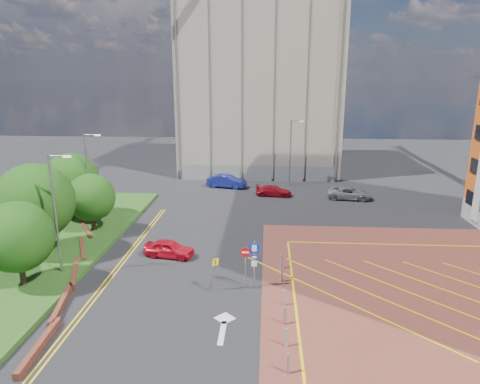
# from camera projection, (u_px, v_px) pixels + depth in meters

# --- Properties ---
(ground) EXTENTS (140.00, 140.00, 0.00)m
(ground) POSITION_uv_depth(u_px,v_px,m) (245.00, 296.00, 26.18)
(ground) COLOR black
(ground) RESTS_ON ground
(grass_bed) EXTENTS (14.00, 32.00, 0.30)m
(grass_bed) POSITION_uv_depth(u_px,v_px,m) (17.00, 248.00, 33.04)
(grass_bed) COLOR #284917
(grass_bed) RESTS_ON ground
(retaining_wall) EXTENTS (6.06, 20.33, 0.40)m
(retaining_wall) POSITION_uv_depth(u_px,v_px,m) (72.00, 273.00, 28.78)
(retaining_wall) COLOR brown
(retaining_wall) RESTS_ON ground
(tree_a) EXTENTS (4.40, 4.40, 5.41)m
(tree_a) POSITION_uv_depth(u_px,v_px,m) (17.00, 237.00, 26.13)
(tree_a) COLOR #3D2B1C
(tree_a) RESTS_ON grass_bed
(tree_b) EXTENTS (5.60, 5.60, 6.74)m
(tree_b) POSITION_uv_depth(u_px,v_px,m) (35.00, 202.00, 30.85)
(tree_b) COLOR #3D2B1C
(tree_b) RESTS_ON grass_bed
(tree_c) EXTENTS (4.00, 4.00, 4.90)m
(tree_c) POSITION_uv_depth(u_px,v_px,m) (91.00, 197.00, 35.82)
(tree_c) COLOR #3D2B1C
(tree_c) RESTS_ON grass_bed
(tree_d) EXTENTS (5.00, 5.00, 6.08)m
(tree_d) POSITION_uv_depth(u_px,v_px,m) (71.00, 181.00, 38.72)
(tree_d) COLOR #3D2B1C
(tree_d) RESTS_ON grass_bed
(lamp_left_near) EXTENTS (1.53, 0.16, 8.00)m
(lamp_left_near) POSITION_uv_depth(u_px,v_px,m) (56.00, 210.00, 27.66)
(lamp_left_near) COLOR #9EA0A8
(lamp_left_near) RESTS_ON grass_bed
(lamp_left_far) EXTENTS (1.53, 0.16, 8.00)m
(lamp_left_far) POSITION_uv_depth(u_px,v_px,m) (88.00, 175.00, 37.42)
(lamp_left_far) COLOR #9EA0A8
(lamp_left_far) RESTS_ON grass_bed
(lamp_back) EXTENTS (1.53, 0.16, 8.00)m
(lamp_back) POSITION_uv_depth(u_px,v_px,m) (291.00, 150.00, 51.77)
(lamp_back) COLOR #9EA0A8
(lamp_back) RESTS_ON ground
(sign_cluster) EXTENTS (1.17, 0.12, 3.20)m
(sign_cluster) POSITION_uv_depth(u_px,v_px,m) (251.00, 260.00, 26.60)
(sign_cluster) COLOR #9EA0A8
(sign_cluster) RESTS_ON ground
(warning_sign) EXTENTS (0.67, 0.40, 2.25)m
(warning_sign) POSITION_uv_depth(u_px,v_px,m) (213.00, 270.00, 26.34)
(warning_sign) COLOR #9EA0A8
(warning_sign) RESTS_ON ground
(bollard_row) EXTENTS (0.14, 11.14, 0.90)m
(bollard_row) POSITION_uv_depth(u_px,v_px,m) (284.00, 304.00, 24.31)
(bollard_row) COLOR #9EA0A8
(bollard_row) RESTS_ON forecourt
(construction_building) EXTENTS (21.20, 19.20, 22.00)m
(construction_building) POSITION_uv_depth(u_px,v_px,m) (260.00, 91.00, 61.85)
(construction_building) COLOR #A79C89
(construction_building) RESTS_ON ground
(construction_fence) EXTENTS (21.60, 0.06, 2.00)m
(construction_fence) POSITION_uv_depth(u_px,v_px,m) (265.00, 173.00, 54.76)
(construction_fence) COLOR gray
(construction_fence) RESTS_ON ground
(car_red_left) EXTENTS (3.98, 2.17, 1.28)m
(car_red_left) POSITION_uv_depth(u_px,v_px,m) (169.00, 249.00, 31.72)
(car_red_left) COLOR red
(car_red_left) RESTS_ON ground
(car_blue_back) EXTENTS (4.94, 2.53, 1.55)m
(car_blue_back) POSITION_uv_depth(u_px,v_px,m) (227.00, 181.00, 51.63)
(car_blue_back) COLOR navy
(car_blue_back) RESTS_ON ground
(car_red_back) EXTENTS (4.16, 2.06, 1.16)m
(car_red_back) POSITION_uv_depth(u_px,v_px,m) (274.00, 191.00, 48.02)
(car_red_back) COLOR #A60E1B
(car_red_back) RESTS_ON ground
(car_silver_back) EXTENTS (4.98, 2.74, 1.32)m
(car_silver_back) POSITION_uv_depth(u_px,v_px,m) (349.00, 193.00, 46.73)
(car_silver_back) COLOR #A6A6AD
(car_silver_back) RESTS_ON ground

